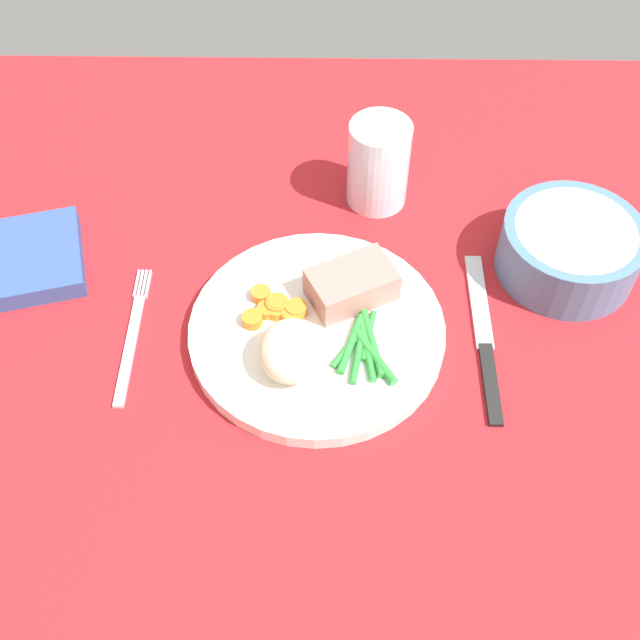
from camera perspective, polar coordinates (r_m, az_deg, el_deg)
The scene contains 11 objects.
dining_table at distance 78.88cm, azimuth 0.70°, elevation -0.71°, with size 120.00×90.00×2.00cm.
dinner_plate at distance 76.50cm, azimuth 0.00°, elevation -0.83°, with size 24.86×24.86×1.60cm, color white.
meat_portion at distance 77.07cm, azimuth 2.54°, elevation 2.58°, with size 8.23×5.15×3.33cm, color #B2756B.
mashed_potatoes at distance 71.52cm, azimuth -1.84°, elevation -2.24°, with size 6.04×6.75×4.33cm, color beige.
carrot_slices at distance 76.57cm, azimuth -3.01°, elevation 0.79°, with size 6.24×5.14×1.24cm.
green_beans at distance 74.01cm, azimuth 3.44°, elevation -2.02°, with size 6.26×8.61×0.87cm.
fork at distance 79.07cm, azimuth -13.22°, elevation -1.07°, with size 1.44×16.60×0.40cm.
knife at distance 78.39cm, azimuth 12.02°, elevation -1.37°, with size 1.70×20.50×0.64cm.
water_glass at distance 87.56cm, azimuth 4.43°, elevation 10.85°, with size 6.71×6.71×9.98cm.
salad_bowl at distance 84.31cm, azimuth 17.87°, elevation 5.06°, with size 14.26×14.26×5.87cm.
napkin at distance 87.52cm, azimuth -20.27°, elevation 4.13°, with size 11.18×11.36×2.14cm, color #334C8C.
Camera 1 is at (-0.30, -47.54, 63.94)cm, focal length 44.18 mm.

